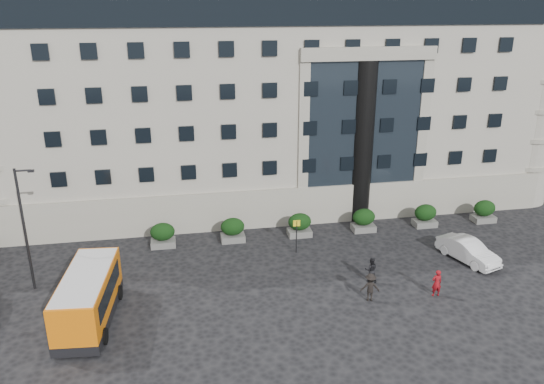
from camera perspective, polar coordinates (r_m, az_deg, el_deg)
The scene contains 18 objects.
ground at distance 33.67m, azimuth -4.76°, elevation -10.98°, with size 120.00×120.00×0.00m, color black.
civic_building at distance 52.15m, azimuth -0.92°, elevation 10.85°, with size 44.00×24.00×18.00m, color #A09A8D.
entrance_column at distance 43.06m, azimuth 9.66°, elevation 5.20°, with size 1.80×1.80×13.00m, color black.
hedge_a at distance 40.11m, azimuth -11.68°, elevation -4.52°, with size 1.80×1.26×1.84m.
hedge_b at distance 40.25m, azimuth -4.25°, elevation -4.05°, with size 1.80×1.26×1.84m.
hedge_c at distance 41.05m, azimuth 2.99°, elevation -3.52°, with size 1.80×1.26×1.84m.
hedge_d at distance 42.49m, azimuth 9.84°, elevation -2.97°, with size 1.80×1.26×1.84m.
hedge_e at distance 44.48m, azimuth 16.16°, elevation -2.42°, with size 1.80×1.26×1.84m.
hedge_f at distance 46.97m, azimuth 21.86°, elevation -1.90°, with size 1.80×1.26×1.84m.
street_lamp at distance 35.59m, azimuth -25.03°, elevation -3.28°, with size 1.16×0.18×8.00m.
bus_stop_sign at distance 38.05m, azimuth 2.66°, elevation -4.17°, with size 0.50×0.08×2.52m.
minibus at distance 32.02m, azimuth -19.18°, elevation -10.52°, with size 3.16×7.26×2.95m.
red_truck at distance 45.75m, azimuth -22.83°, elevation -2.05°, with size 3.28×5.24×2.62m.
parked_car_d at distance 46.94m, azimuth -25.08°, elevation -2.73°, with size 2.20×4.78×1.33m, color black.
white_taxi at distance 39.71m, azimuth 20.33°, elevation -5.93°, with size 1.63×4.68×1.54m, color white.
pedestrian_a at distance 34.58m, azimuth 17.29°, elevation -9.33°, with size 0.64×0.42×1.76m, color maroon.
pedestrian_b at distance 35.19m, azimuth 10.60°, elevation -8.22°, with size 0.83×0.65×1.71m, color black.
pedestrian_c at distance 33.13m, azimuth 10.52°, elevation -10.04°, with size 1.16×0.66×1.79m, color black.
Camera 1 is at (-2.50, -28.78, 17.30)m, focal length 35.00 mm.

